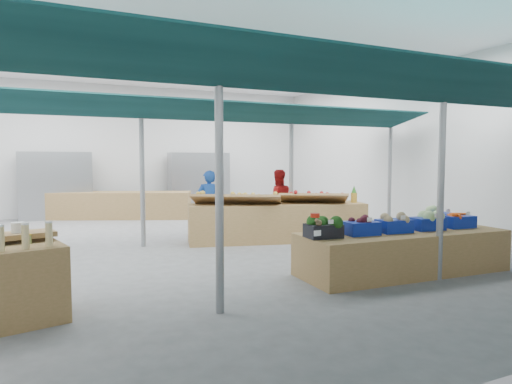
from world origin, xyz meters
The scene contains 22 objects.
floor centered at (0.00, 0.00, 0.00)m, with size 13.00×13.00×0.00m, color slate.
hall centered at (0.00, 1.44, 2.65)m, with size 13.00×13.00×13.00m.
pole_grid centered at (0.75, -1.75, 1.81)m, with size 10.00×4.60×3.00m.
awnings centered at (0.75, -1.75, 2.78)m, with size 9.50×7.08×0.30m.
back_shelving_left centered at (-2.50, 6.00, 1.00)m, with size 2.00×0.50×2.00m, color #B23F33.
back_shelving_right centered at (2.00, 6.00, 1.00)m, with size 2.00×0.50×2.00m, color #B23F33.
veg_counter centered at (2.31, -3.45, 0.33)m, with size 3.41×1.14×0.66m, color brown.
fruit_counter centered at (1.81, -0.10, 0.41)m, with size 3.87×0.92×0.83m, color brown.
far_counter centered at (-0.87, 5.38, 0.41)m, with size 4.50×0.90×0.81m, color brown.
vendor_left centered at (0.61, 1.00, 0.77)m, with size 0.56×0.37×1.55m, color #174097.
vendor_right centered at (2.41, 1.00, 0.77)m, with size 0.75×0.59×1.55m, color maroon.
crate_broccoli centered at (0.84, -3.39, 0.82)m, with size 0.53×0.42×0.35m.
crate_beets centered at (1.50, -3.42, 0.80)m, with size 0.53×0.42×0.29m.
crate_celeriac centered at (2.12, -3.44, 0.81)m, with size 0.53×0.42×0.31m.
crate_cabbage centered at (2.78, -3.47, 0.82)m, with size 0.53×0.42×0.35m.
crate_carrots centered at (3.44, -3.50, 0.77)m, with size 0.53×0.42×0.29m.
sparrow centered at (0.68, -3.50, 0.91)m, with size 0.12×0.09×0.11m.
pole_ribbon centered at (0.25, -4.09, 1.08)m, with size 0.12×0.12×0.28m.
apple_heap_yellow centered at (0.89, 0.04, 1.00)m, with size 2.00×1.53×0.27m.
apple_heap_red centered at (2.54, -0.39, 1.00)m, with size 1.65×1.34×0.27m.
pineapple centered at (3.48, -0.63, 1.01)m, with size 0.14×0.14×0.39m.
crate_extra centered at (3.46, -3.08, 0.81)m, with size 0.52×0.41×0.32m.
Camera 1 is at (-2.85, -8.94, 1.81)m, focal length 32.00 mm.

